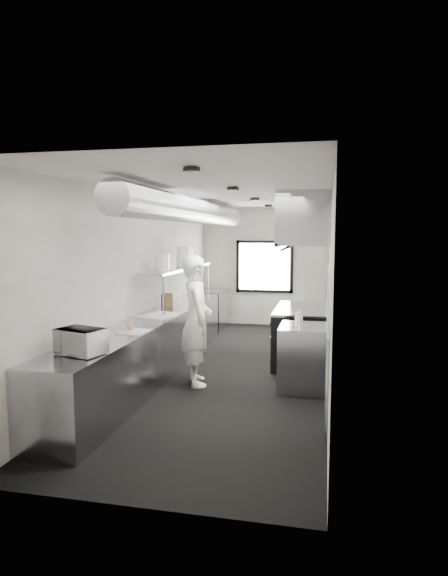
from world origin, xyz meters
The scene contains 35 objects.
floor centered at (0.00, 0.00, 0.00)m, with size 3.00×8.00×0.01m, color black.
ceiling centered at (0.00, 0.00, 2.80)m, with size 3.00×8.00×0.01m, color beige.
wall_back centered at (0.00, 4.00, 1.40)m, with size 3.00×0.02×2.80m, color silver.
wall_front centered at (0.00, -4.00, 1.40)m, with size 3.00×0.02×2.80m, color silver.
wall_left centered at (-1.50, 0.00, 1.40)m, with size 0.02×8.00×2.80m, color silver.
wall_right centered at (1.50, 0.00, 1.40)m, with size 0.02×8.00×2.80m, color silver.
wall_cladding centered at (1.48, 0.30, 0.55)m, with size 0.03×5.50×1.10m, color #9398A1.
hvac_duct centered at (-0.70, 0.40, 2.55)m, with size 0.40×0.40×6.40m, color #95989D.
service_window centered at (0.00, 3.96, 1.40)m, with size 1.36×0.05×1.25m.
exhaust_hood centered at (1.10, 0.70, 2.39)m, with size 0.81×2.20×0.88m.
prep_counter centered at (-1.15, -0.50, 0.45)m, with size 0.70×6.00×0.90m, color #9398A1.
pass_shelf centered at (-1.19, 1.00, 1.54)m, with size 0.45×3.00×0.68m.
range centered at (1.04, 0.70, 0.47)m, with size 0.88×1.60×0.94m.
bottle_station centered at (1.15, -0.70, 0.45)m, with size 0.65×0.80×0.90m, color #9398A1.
far_work_table centered at (-1.15, 3.20, 0.45)m, with size 0.70×1.20×0.90m, color #9398A1.
notice_sheet_a centered at (1.47, -1.20, 1.60)m, with size 0.02×0.28×0.38m, color white.
notice_sheet_b centered at (1.47, -1.55, 1.55)m, with size 0.02×0.28×0.38m, color white.
line_cook centered at (-0.37, -0.79, 0.94)m, with size 0.69×0.45×1.88m, color white.
microwave centered at (-1.10, -2.80, 1.04)m, with size 0.46×0.35×0.28m, color silver.
deli_tub_a centered at (-1.28, -2.84, 0.95)m, with size 0.13×0.13×0.09m, color #ADB5A7.
deli_tub_b centered at (-1.29, -2.57, 0.96)m, with size 0.16×0.16×0.11m, color #ADB5A7.
newspaper centered at (-0.99, -1.61, 0.91)m, with size 0.33×0.41×0.01m, color silver.
small_plate centered at (-1.07, -1.53, 0.91)m, with size 0.17×0.17×0.01m, color white.
pastry centered at (-1.07, -1.53, 0.96)m, with size 0.10×0.10×0.10m, color tan.
cutting_board centered at (-1.09, -0.35, 0.91)m, with size 0.47×0.63×0.02m, color silver.
knife_block centered at (-1.28, 0.58, 1.02)m, with size 0.10×0.21×0.23m, color #50371C.
plate_stack_a centered at (-1.20, 0.14, 1.71)m, with size 0.24×0.24×0.28m, color white.
plate_stack_b centered at (-1.23, 0.60, 1.71)m, with size 0.21×0.21×0.27m, color white.
plate_stack_c centered at (-1.20, 1.33, 1.76)m, with size 0.26×0.26×0.37m, color white.
plate_stack_d centered at (-1.19, 1.56, 1.74)m, with size 0.22×0.22×0.33m, color white.
squeeze_bottle_a centered at (1.13, -1.00, 0.99)m, with size 0.06×0.06×0.17m, color silver.
squeeze_bottle_b centered at (1.12, -0.84, 0.98)m, with size 0.05×0.05×0.16m, color silver.
squeeze_bottle_c centered at (1.06, -0.70, 0.99)m, with size 0.06×0.06×0.19m, color silver.
squeeze_bottle_d centered at (1.09, -0.55, 0.98)m, with size 0.06×0.06×0.17m, color silver.
squeeze_bottle_e centered at (1.07, -0.36, 0.99)m, with size 0.06×0.06×0.17m, color silver.
Camera 1 is at (1.45, -7.41, 2.18)m, focal length 30.12 mm.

